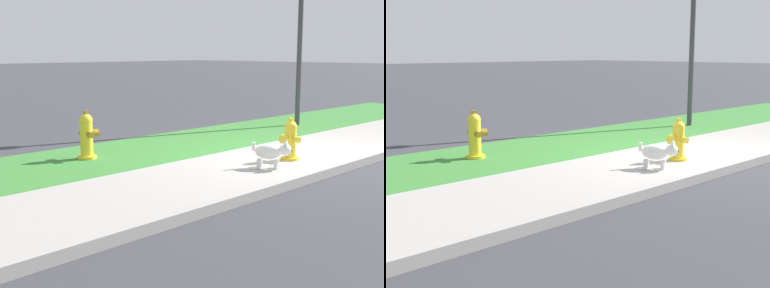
# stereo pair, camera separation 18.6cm
# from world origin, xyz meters

# --- Properties ---
(ground_plane) EXTENTS (120.00, 120.00, 0.00)m
(ground_plane) POSITION_xyz_m (0.00, 0.00, 0.00)
(ground_plane) COLOR #38383D
(sidewalk_pavement) EXTENTS (18.00, 2.00, 0.01)m
(sidewalk_pavement) POSITION_xyz_m (0.00, 0.00, 0.01)
(sidewalk_pavement) COLOR #9E9993
(sidewalk_pavement) RESTS_ON ground
(grass_verge) EXTENTS (18.00, 2.20, 0.01)m
(grass_verge) POSITION_xyz_m (0.00, 2.10, 0.00)
(grass_verge) COLOR #387A33
(grass_verge) RESTS_ON ground
(street_curb) EXTENTS (18.00, 0.16, 0.12)m
(street_curb) POSITION_xyz_m (0.00, -1.08, 0.06)
(street_curb) COLOR #9E9993
(street_curb) RESTS_ON ground
(fire_hydrant_by_grass_verge) EXTENTS (0.33, 0.37, 0.65)m
(fire_hydrant_by_grass_verge) POSITION_xyz_m (-0.42, -0.14, 0.31)
(fire_hydrant_by_grass_verge) COLOR yellow
(fire_hydrant_by_grass_verge) RESTS_ON ground
(fire_hydrant_far_end) EXTENTS (0.35, 0.38, 0.74)m
(fire_hydrant_far_end) POSITION_xyz_m (-2.50, 2.16, 0.36)
(fire_hydrant_far_end) COLOR yellow
(fire_hydrant_far_end) RESTS_ON ground
(small_white_dog) EXTENTS (0.38, 0.51, 0.43)m
(small_white_dog) POSITION_xyz_m (-1.10, -0.30, 0.24)
(small_white_dog) COLOR white
(small_white_dog) RESTS_ON ground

